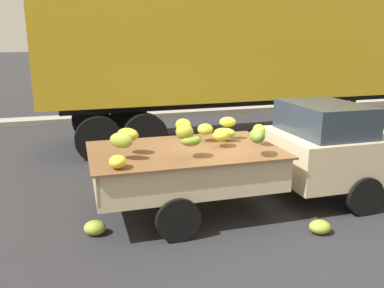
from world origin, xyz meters
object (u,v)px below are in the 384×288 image
object	(u,v)px
pickup_truck	(301,151)
fallen_banana_bunch_near_tailgate	(95,228)
fallen_banana_bunch_by_wheel	(320,227)
semi_trailer	(259,48)

from	to	relation	value
pickup_truck	fallen_banana_bunch_near_tailgate	world-z (taller)	pickup_truck
fallen_banana_bunch_by_wheel	pickup_truck	bearing A→B (deg)	71.73
semi_trailer	fallen_banana_bunch_near_tailgate	distance (m)	7.40
semi_trailer	fallen_banana_bunch_by_wheel	size ratio (longest dim) A/B	37.48
semi_trailer	fallen_banana_bunch_near_tailgate	xyz separation A→B (m)	(-5.03, -4.86, -2.44)
fallen_banana_bunch_near_tailgate	semi_trailer	bearing A→B (deg)	43.98
pickup_truck	semi_trailer	world-z (taller)	semi_trailer
semi_trailer	fallen_banana_bunch_near_tailgate	size ratio (longest dim) A/B	37.76
fallen_banana_bunch_near_tailgate	fallen_banana_bunch_by_wheel	distance (m)	3.28
pickup_truck	fallen_banana_bunch_near_tailgate	distance (m)	3.63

